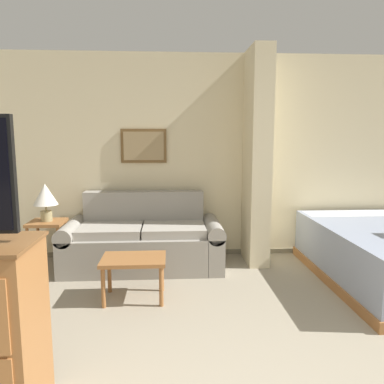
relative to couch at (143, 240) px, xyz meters
The scene contains 6 objects.
wall_back 1.37m from the couch, 29.73° to the left, with size 7.72×0.16×2.60m.
wall_partition_pillar 1.71m from the couch, ahead, with size 0.24×0.60×2.60m.
couch is the anchor object (origin of this frame).
coffee_table 0.94m from the couch, 91.54° to the right, with size 0.61×0.43×0.41m.
side_table 1.13m from the couch, behind, with size 0.40×0.40×0.58m.
table_lamp 1.25m from the couch, behind, with size 0.28×0.28×0.44m.
Camera 1 is at (-0.52, -1.30, 1.55)m, focal length 35.00 mm.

